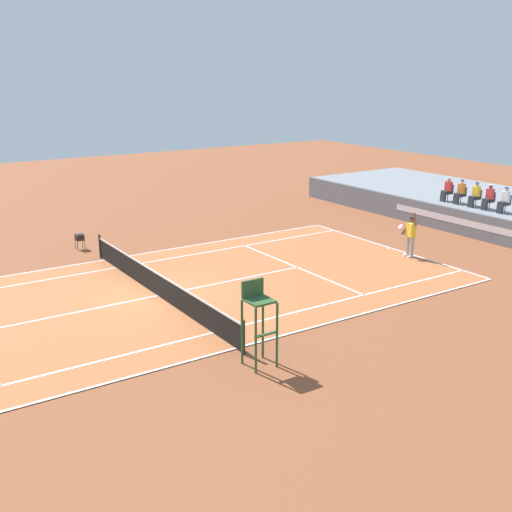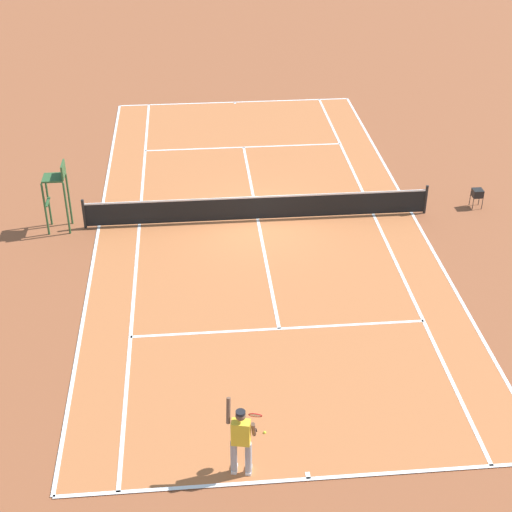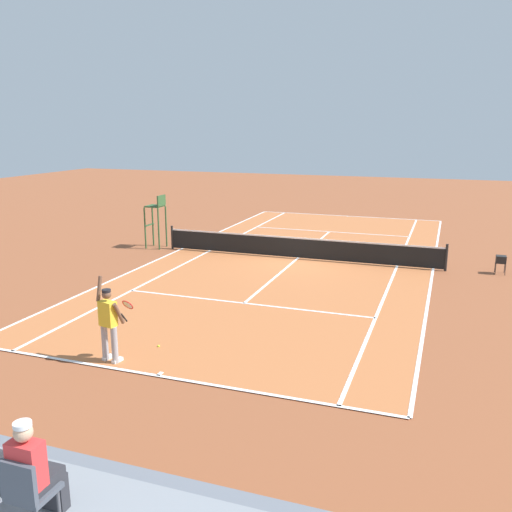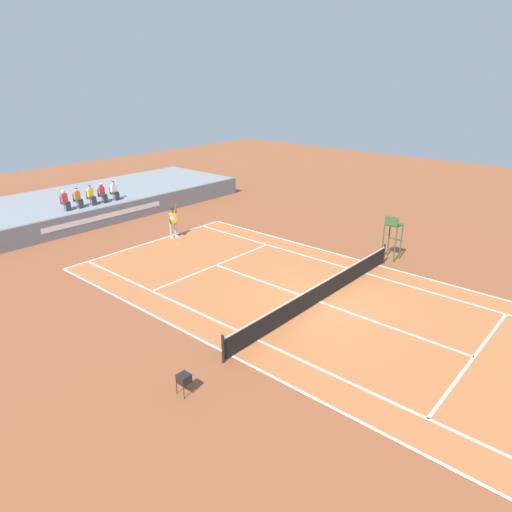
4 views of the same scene
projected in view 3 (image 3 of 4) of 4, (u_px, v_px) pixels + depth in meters
ground_plane at (298, 259)px, 23.22m from camera, size 80.00×80.00×0.00m
court at (298, 259)px, 23.22m from camera, size 11.08×23.88×0.03m
net at (298, 247)px, 23.10m from camera, size 11.98×0.10×1.07m
spectator_seated_0 at (34, 474)px, 5.81m from camera, size 0.44×0.60×1.27m
tennis_player at (109, 323)px, 12.86m from camera, size 0.82×0.61×2.08m
tennis_ball at (159, 346)px, 13.94m from camera, size 0.07×0.07×0.07m
umpire_chair at (156, 214)px, 25.05m from camera, size 0.77×0.77×2.44m
ball_hopper at (501, 259)px, 20.77m from camera, size 0.36×0.36×0.70m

